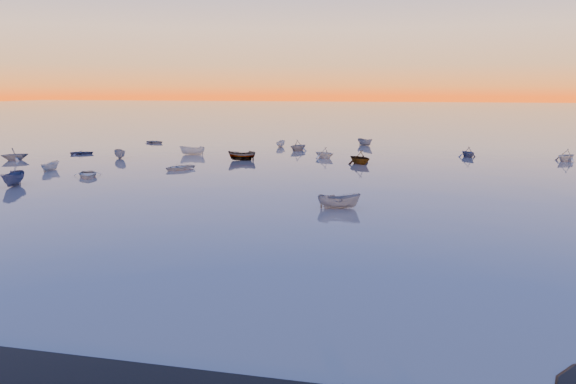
% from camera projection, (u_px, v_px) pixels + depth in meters
% --- Properties ---
extents(ground, '(600.00, 600.00, 0.00)m').
position_uv_depth(ground, '(375.00, 137.00, 119.97)').
color(ground, slate).
rests_on(ground, ground).
extents(mud_lobes, '(140.00, 6.00, 0.07)m').
position_uv_depth(mud_lobes, '(193.00, 344.00, 23.19)').
color(mud_lobes, black).
rests_on(mud_lobes, ground).
extents(moored_fleet, '(124.00, 58.00, 1.20)m').
position_uv_depth(moored_fleet, '(348.00, 167.00, 74.94)').
color(moored_fleet, silver).
rests_on(moored_fleet, ground).
extents(boat_near_left, '(4.67, 3.91, 1.09)m').
position_uv_depth(boat_near_left, '(88.00, 177.00, 66.54)').
color(boat_near_left, silver).
rests_on(boat_near_left, ground).
extents(boat_near_center, '(2.21, 4.00, 1.31)m').
position_uv_depth(boat_near_center, '(339.00, 208.00, 49.35)').
color(boat_near_center, slate).
rests_on(boat_near_center, ground).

